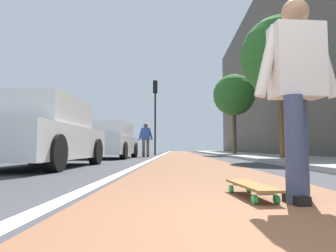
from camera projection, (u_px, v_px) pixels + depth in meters
The scene contains 13 objects.
ground_plane at pixel (187, 160), 11.00m from camera, with size 80.00×80.00×0.00m, color #38383D.
bike_lane_paint at pixel (181, 154), 24.96m from camera, with size 56.00×2.31×0.00m, color brown.
lane_stripe_white at pixel (162, 155), 21.00m from camera, with size 52.00×0.16×0.01m, color silver.
sidewalk_curb at pixel (242, 154), 18.89m from camera, with size 52.00×3.20×0.11m, color #9E9B93.
building_facade at pixel (271, 67), 23.27m from camera, with size 40.00×1.20×13.10m, color #5A534A.
skateboard at pixel (251, 187), 2.59m from camera, with size 0.86×0.29×0.11m.
skater_person at pixel (296, 84), 2.49m from camera, with size 0.48×0.72×1.64m.
parked_car_near at pixel (42, 134), 6.73m from camera, with size 4.29×1.87×1.49m.
parked_car_mid at pixel (109, 141), 13.02m from camera, with size 4.24×2.01×1.50m.
traffic_light at pixel (155, 104), 19.68m from camera, with size 0.33×0.28×4.77m.
street_tree_mid at pixel (281, 56), 10.78m from camera, with size 2.82×2.82×5.06m.
street_tree_far at pixel (234, 95), 19.52m from camera, with size 2.62×2.62×5.12m.
pedestrian_distant at pixel (146, 138), 15.39m from camera, with size 0.47×0.73×1.68m.
Camera 1 is at (-1.07, 0.40, 0.41)m, focal length 32.94 mm.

